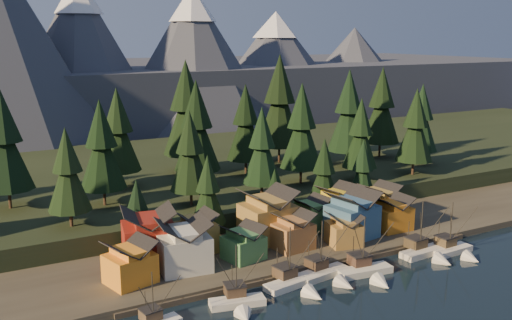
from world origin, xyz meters
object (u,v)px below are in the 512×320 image
boat_0 (158,319)px  boat_3 (328,268)px  house_front_0 (130,261)px  house_back_0 (149,234)px  boat_6 (456,244)px  boat_4 (369,265)px  house_front_1 (184,244)px  boat_5 (427,246)px  house_back_1 (196,231)px  boat_2 (297,277)px  boat_1 (239,296)px

boat_0 → boat_3: size_ratio=0.85×
boat_0 → house_front_0: size_ratio=1.10×
house_back_0 → boat_6: bearing=-11.5°
boat_0 → boat_4: boat_4 is taller
boat_0 → house_front_1: bearing=48.0°
house_front_1 → house_front_0: bearing=-168.0°
boat_6 → house_front_1: size_ratio=1.20×
boat_5 → boat_6: bearing=-21.0°
house_front_0 → house_back_1: (16.60, 8.78, 0.21)m
boat_2 → boat_4: boat_4 is taller
boat_6 → house_back_0: bearing=155.3°
boat_6 → house_front_0: (-65.47, 15.85, 3.24)m
boat_4 → house_front_0: size_ratio=1.34×
house_front_0 → house_back_1: 18.78m
house_front_1 → house_back_0: (-4.58, 7.00, 0.55)m
boat_1 → boat_5: (44.92, 1.66, 0.18)m
boat_2 → boat_4: size_ratio=0.98×
boat_4 → boat_2: bearing=178.1°
boat_3 → house_back_0: (-28.23, 21.15, 4.89)m
boat_5 → house_front_1: boat_5 is taller
boat_4 → house_front_0: boat_4 is taller
boat_4 → house_front_1: size_ratio=1.25×
boat_4 → boat_5: bearing=12.4°
boat_2 → house_back_1: bearing=105.8°
house_front_0 → boat_0: bearing=-106.3°
boat_3 → house_front_1: house_front_1 is taller
boat_1 → boat_2: 12.90m
boat_4 → house_front_0: 44.94m
house_front_1 → boat_6: bearing=-11.3°
boat_6 → boat_4: bearing=177.3°
boat_5 → boat_6: (6.40, -1.95, -0.07)m
boat_0 → boat_2: bearing=-3.8°
boat_3 → house_back_1: boat_3 is taller
boat_5 → boat_6: 6.69m
boat_3 → boat_1: bearing=178.5°
house_front_0 → house_back_0: size_ratio=0.83×
house_front_1 → house_back_0: house_back_0 is taller
boat_3 → house_back_1: (-17.86, 21.78, 3.59)m
boat_6 → house_front_1: (-54.67, 17.00, 4.19)m
boat_0 → house_back_0: 25.92m
house_front_0 → boat_4: bearing=-35.4°
boat_5 → boat_0: bearing=178.3°
boat_3 → house_front_0: (-34.46, 13.00, 3.38)m
boat_1 → house_front_1: 17.58m
boat_1 → house_front_1: size_ratio=1.16×
boat_4 → boat_6: size_ratio=1.04×
boat_4 → house_back_0: bearing=152.1°
house_back_1 → boat_4: bearing=-46.0°
house_front_0 → house_back_0: house_back_0 is taller
boat_1 → house_back_0: bearing=121.0°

